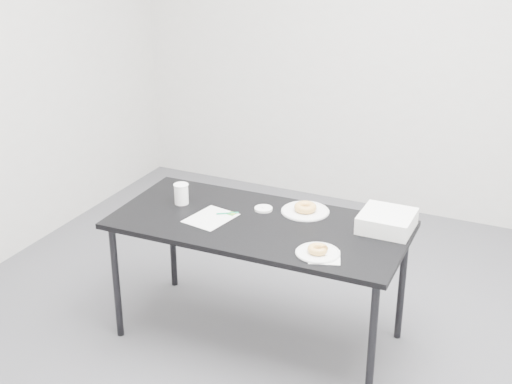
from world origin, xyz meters
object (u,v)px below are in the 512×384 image
at_px(table, 259,232).
at_px(plate_far, 305,211).
at_px(coffee_cup, 181,194).
at_px(donut_near, 318,249).
at_px(bakery_box, 387,221).
at_px(pen, 228,213).
at_px(plate_near, 318,253).
at_px(scorecard, 211,218).
at_px(donut_far, 305,207).

relative_size(table, plate_far, 6.01).
bearing_deg(plate_far, coffee_cup, -164.43).
distance_m(donut_near, bakery_box, 0.46).
bearing_deg(pen, plate_near, -52.87).
bearing_deg(scorecard, table, 23.63).
distance_m(pen, plate_near, 0.63).
distance_m(plate_near, donut_near, 0.02).
xyz_separation_m(donut_near, coffee_cup, (-0.89, 0.24, 0.03)).
relative_size(scorecard, plate_near, 1.20).
bearing_deg(table, plate_near, -27.45).
relative_size(scorecard, pen, 2.15).
bearing_deg(coffee_cup, bakery_box, 8.44).
relative_size(plate_far, coffee_cup, 2.24).
distance_m(plate_far, donut_far, 0.02).
distance_m(table, coffee_cup, 0.50).
distance_m(pen, plate_far, 0.42).
xyz_separation_m(scorecard, plate_near, (0.65, -0.14, 0.00)).
bearing_deg(donut_near, pen, 159.77).
height_order(plate_far, coffee_cup, coffee_cup).
relative_size(table, donut_far, 12.80).
height_order(donut_near, plate_far, donut_near).
xyz_separation_m(donut_far, bakery_box, (0.45, -0.02, 0.02)).
bearing_deg(plate_far, donut_far, 135.00).
relative_size(coffee_cup, bakery_box, 0.44).
distance_m(scorecard, donut_far, 0.51).
xyz_separation_m(scorecard, donut_near, (0.65, -0.14, 0.02)).
relative_size(scorecard, donut_far, 2.11).
xyz_separation_m(table, donut_far, (0.17, 0.23, 0.08)).
distance_m(coffee_cup, bakery_box, 1.13).
distance_m(plate_far, coffee_cup, 0.69).
bearing_deg(bakery_box, coffee_cup, -171.80).
height_order(pen, donut_far, donut_far).
xyz_separation_m(pen, donut_near, (0.60, -0.22, 0.02)).
xyz_separation_m(plate_near, bakery_box, (0.22, 0.40, 0.04)).
distance_m(donut_near, coffee_cup, 0.92).
bearing_deg(plate_far, scorecard, -146.12).
height_order(donut_near, coffee_cup, coffee_cup).
bearing_deg(plate_far, plate_near, -61.54).
bearing_deg(plate_far, table, -127.25).
xyz_separation_m(plate_far, donut_far, (-0.00, 0.00, 0.02)).
bearing_deg(scorecard, coffee_cup, 167.25).
bearing_deg(table, coffee_cup, 174.01).
relative_size(table, coffee_cup, 13.49).
relative_size(plate_far, donut_far, 2.13).
height_order(table, donut_near, donut_near).
relative_size(table, donut_near, 15.50).
height_order(scorecard, pen, pen).
xyz_separation_m(scorecard, donut_far, (0.42, 0.29, 0.03)).
bearing_deg(pen, table, -38.95).
height_order(pen, donut_near, donut_near).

